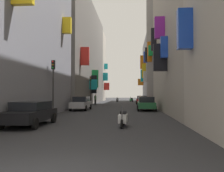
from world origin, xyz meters
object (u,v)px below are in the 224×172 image
parked_car_red (142,100)px  scooter_green (131,100)px  parked_car_green (146,103)px  pedestrian_near_left (140,101)px  traffic_light_far_corner (91,86)px  scooter_silver (117,100)px  parked_car_white (141,99)px  parked_car_silver (81,103)px  traffic_light_near_corner (53,78)px  scooter_white (123,118)px  pedestrian_crossing (95,99)px  parked_car_black (30,113)px

parked_car_red → scooter_green: 11.67m
parked_car_green → pedestrian_near_left: bearing=93.0°
parked_car_red → traffic_light_far_corner: 9.28m
scooter_green → scooter_silver: 3.27m
scooter_green → traffic_light_far_corner: size_ratio=0.41×
parked_car_white → scooter_silver: 7.38m
parked_car_silver → pedestrian_near_left: 9.85m
parked_car_red → traffic_light_near_corner: bearing=-110.6°
traffic_light_far_corner → traffic_light_near_corner: bearing=-89.9°
parked_car_silver → scooter_green: size_ratio=2.28×
scooter_white → traffic_light_near_corner: (-6.02, 6.13, 2.65)m
pedestrian_crossing → parked_car_green: bearing=-61.3°
pedestrian_crossing → traffic_light_near_corner: (-0.45, -20.72, 2.29)m
pedestrian_crossing → scooter_white: bearing=-78.3°
parked_car_white → parked_car_green: size_ratio=0.92×
traffic_light_far_corner → scooter_green: bearing=66.1°
parked_car_silver → parked_car_black: bearing=-91.2°
parked_car_black → scooter_silver: size_ratio=2.25×
parked_car_silver → pedestrian_crossing: size_ratio=2.61×
parked_car_silver → parked_car_black: parked_car_silver is taller
parked_car_green → scooter_green: bearing=93.3°
scooter_white → pedestrian_near_left: size_ratio=1.21×
traffic_light_near_corner → traffic_light_far_corner: (-0.04, 18.82, 0.01)m
parked_car_black → pedestrian_crossing: size_ratio=2.69×
parked_car_green → scooter_white: bearing=-99.1°
parked_car_green → parked_car_silver: bearing=179.1°
parked_car_silver → pedestrian_crossing: (-0.48, 13.85, 0.05)m
parked_car_black → pedestrian_near_left: bearing=70.7°
parked_car_silver → scooter_green: bearing=78.2°
scooter_silver → traffic_light_near_corner: 34.86m
parked_car_silver → parked_car_black: 12.89m
scooter_green → pedestrian_crossing: pedestrian_crossing is taller
pedestrian_near_left → traffic_light_far_corner: bearing=148.2°
parked_car_silver → traffic_light_near_corner: 7.31m
parked_car_silver → parked_car_black: size_ratio=0.97×
parked_car_white → pedestrian_near_left: (-0.81, -15.28, 0.04)m
parked_car_green → traffic_light_near_corner: (-8.09, -6.74, 2.34)m
scooter_white → parked_car_green: bearing=80.9°
parked_car_green → pedestrian_near_left: size_ratio=2.79×
parked_car_black → traffic_light_far_corner: bearing=91.6°
parked_car_black → pedestrian_crossing: pedestrian_crossing is taller
parked_car_red → scooter_silver: bearing=111.5°
parked_car_red → traffic_light_near_corner: 23.73m
scooter_silver → parked_car_red: bearing=-68.5°
scooter_white → pedestrian_crossing: (-5.56, 26.85, 0.37)m
parked_car_black → parked_car_red: 29.14m
scooter_green → traffic_light_far_corner: traffic_light_far_corner is taller
parked_car_silver → scooter_white: (5.09, -12.99, -0.32)m
parked_car_red → pedestrian_crossing: 7.98m
scooter_white → traffic_light_near_corner: 8.99m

